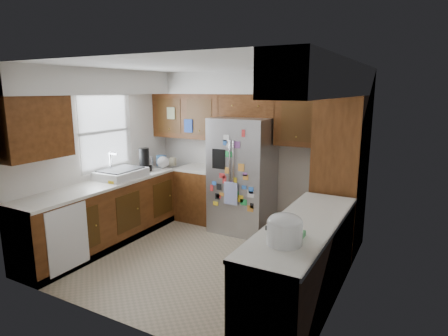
{
  "coord_description": "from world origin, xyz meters",
  "views": [
    {
      "loc": [
        2.49,
        -3.97,
        2.22
      ],
      "look_at": [
        0.13,
        0.35,
        1.19
      ],
      "focal_mm": 30.0,
      "sensor_mm": 36.0,
      "label": 1
    }
  ],
  "objects": [
    {
      "name": "left_counter_clutter",
      "position": [
        -1.46,
        0.82,
        1.05
      ],
      "size": [
        0.35,
        0.89,
        0.38
      ],
      "color": "black",
      "rests_on": "left_counter_run"
    },
    {
      "name": "sink_assembly",
      "position": [
        -1.5,
        0.1,
        0.99
      ],
      "size": [
        0.52,
        0.71,
        0.37
      ],
      "color": "silver",
      "rests_on": "left_counter_run"
    },
    {
      "name": "right_counter_run",
      "position": [
        1.5,
        -0.47,
        0.42
      ],
      "size": [
        0.63,
        2.25,
        0.92
      ],
      "color": "#3D1F0B",
      "rests_on": "ground"
    },
    {
      "name": "bridge_cabinet",
      "position": [
        0.0,
        1.43,
        1.98
      ],
      "size": [
        0.96,
        0.34,
        0.35
      ],
      "primitive_type": "cube",
      "color": "#3D1F0B",
      "rests_on": "fridge"
    },
    {
      "name": "paper_towel",
      "position": [
        1.47,
        -1.14,
        1.04
      ],
      "size": [
        0.11,
        0.11,
        0.24
      ],
      "primitive_type": "cylinder",
      "color": "white",
      "rests_on": "right_counter_run"
    },
    {
      "name": "room_shell",
      "position": [
        -0.11,
        0.36,
        1.82
      ],
      "size": [
        3.64,
        3.24,
        2.52
      ],
      "color": "silver",
      "rests_on": "ground"
    },
    {
      "name": "floor",
      "position": [
        0.0,
        0.0,
        0.0
      ],
      "size": [
        3.6,
        3.6,
        0.0
      ],
      "primitive_type": "plane",
      "color": "tan",
      "rests_on": "ground"
    },
    {
      "name": "pantry",
      "position": [
        1.5,
        1.15,
        1.07
      ],
      "size": [
        0.6,
        0.9,
        2.15
      ],
      "primitive_type": "cube",
      "color": "#3D1F0B",
      "rests_on": "ground"
    },
    {
      "name": "fridge",
      "position": [
        -0.0,
        1.2,
        0.9
      ],
      "size": [
        0.9,
        0.79,
        1.8
      ],
      "color": "gray",
      "rests_on": "ground"
    },
    {
      "name": "rice_cooker",
      "position": [
        1.5,
        -1.08,
        1.06
      ],
      "size": [
        0.32,
        0.31,
        0.27
      ],
      "color": "silver",
      "rests_on": "right_counter_run"
    },
    {
      "name": "fridge_top_items",
      "position": [
        -0.17,
        1.45,
        2.28
      ],
      "size": [
        0.8,
        0.31,
        0.31
      ],
      "color": "#2B5FB1",
      "rests_on": "bridge_cabinet"
    },
    {
      "name": "left_counter_run",
      "position": [
        -1.36,
        0.03,
        0.43
      ],
      "size": [
        1.36,
        3.2,
        0.92
      ],
      "color": "#3D1F0B",
      "rests_on": "ground"
    }
  ]
}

